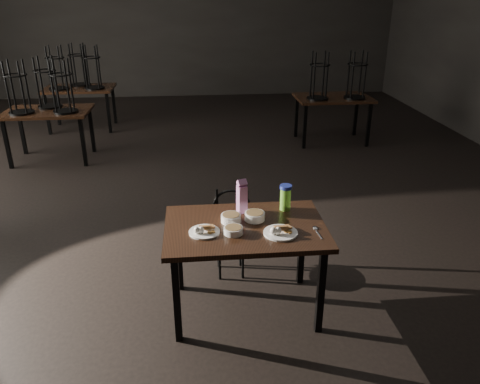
{
  "coord_description": "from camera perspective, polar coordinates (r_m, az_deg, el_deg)",
  "views": [
    {
      "loc": [
        0.35,
        -5.2,
        2.38
      ],
      "look_at": [
        0.69,
        -1.74,
        0.85
      ],
      "focal_mm": 35.0,
      "sensor_mm": 36.0,
      "label": 1
    }
  ],
  "objects": [
    {
      "name": "main_table",
      "position": [
        3.53,
        0.64,
        -5.27
      ],
      "size": [
        1.2,
        0.8,
        0.75
      ],
      "color": "black",
      "rests_on": "ground"
    },
    {
      "name": "plate_left",
      "position": [
        3.39,
        -4.41,
        -4.69
      ],
      "size": [
        0.23,
        0.23,
        0.07
      ],
      "color": "white",
      "rests_on": "main_table"
    },
    {
      "name": "plate_right",
      "position": [
        3.38,
        4.94,
        -4.78
      ],
      "size": [
        0.25,
        0.25,
        0.08
      ],
      "color": "white",
      "rests_on": "main_table"
    },
    {
      "name": "bowl_near",
      "position": [
        3.53,
        -1.1,
        -3.18
      ],
      "size": [
        0.15,
        0.15,
        0.06
      ],
      "color": "white",
      "rests_on": "main_table"
    },
    {
      "name": "bowl_far",
      "position": [
        3.56,
        1.81,
        -2.93
      ],
      "size": [
        0.15,
        0.15,
        0.06
      ],
      "color": "white",
      "rests_on": "main_table"
    },
    {
      "name": "bowl_big",
      "position": [
        3.38,
        -0.82,
        -4.67
      ],
      "size": [
        0.14,
        0.14,
        0.05
      ],
      "color": "white",
      "rests_on": "main_table"
    },
    {
      "name": "juice_carton",
      "position": [
        3.64,
        0.23,
        -0.62
      ],
      "size": [
        0.09,
        0.09,
        0.28
      ],
      "color": "#991B7D",
      "rests_on": "main_table"
    },
    {
      "name": "water_bottle",
      "position": [
        3.71,
        5.57,
        -0.63
      ],
      "size": [
        0.11,
        0.11,
        0.21
      ],
      "color": "#86E142",
      "rests_on": "main_table"
    },
    {
      "name": "spoon",
      "position": [
        3.48,
        9.23,
        -4.46
      ],
      "size": [
        0.05,
        0.2,
        0.01
      ],
      "color": "silver",
      "rests_on": "main_table"
    },
    {
      "name": "bentwood_chair",
      "position": [
        4.14,
        -1.12,
        -4.09
      ],
      "size": [
        0.38,
        0.37,
        0.76
      ],
      "rotation": [
        0.0,
        0.0,
        -0.19
      ],
      "color": "black",
      "rests_on": "ground"
    },
    {
      "name": "bg_table_left",
      "position": [
        7.35,
        -22.53,
        9.37
      ],
      "size": [
        1.2,
        0.8,
        1.48
      ],
      "color": "black",
      "rests_on": "ground"
    },
    {
      "name": "bg_table_right",
      "position": [
        7.82,
        11.38,
        11.27
      ],
      "size": [
        1.2,
        0.8,
        1.48
      ],
      "color": "black",
      "rests_on": "ground"
    },
    {
      "name": "bg_table_far",
      "position": [
        8.91,
        -19.08,
        12.13
      ],
      "size": [
        1.2,
        0.8,
        1.48
      ],
      "color": "black",
      "rests_on": "ground"
    }
  ]
}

